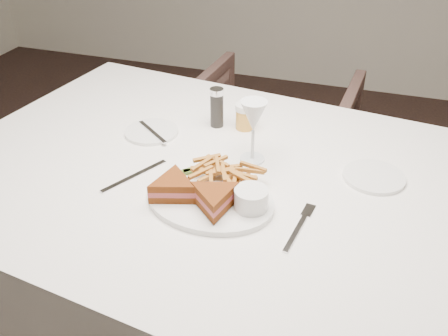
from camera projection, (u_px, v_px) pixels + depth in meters
table at (229, 277)px, 1.51m from camera, size 1.70×1.25×0.75m
chair_far at (269, 141)px, 2.26m from camera, size 0.73×0.69×0.71m
table_setting at (223, 171)px, 1.26m from camera, size 0.81×0.64×0.18m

